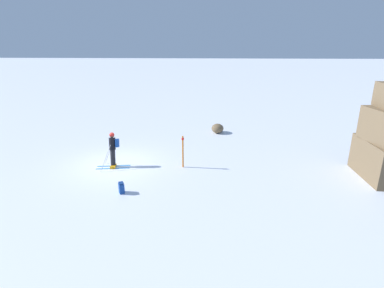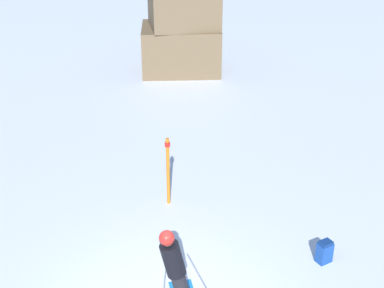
{
  "view_description": "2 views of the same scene",
  "coord_description": "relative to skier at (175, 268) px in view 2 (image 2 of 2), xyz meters",
  "views": [
    {
      "loc": [
        15.03,
        5.3,
        6.22
      ],
      "look_at": [
        -0.97,
        4.16,
        0.97
      ],
      "focal_mm": 28.0,
      "sensor_mm": 36.0,
      "label": 1
    },
    {
      "loc": [
        0.11,
        -7.39,
        7.06
      ],
      "look_at": [
        0.69,
        3.69,
        1.62
      ],
      "focal_mm": 50.0,
      "sensor_mm": 36.0,
      "label": 2
    }
  ],
  "objects": [
    {
      "name": "spare_backpack",
      "position": [
        3.08,
        1.33,
        -0.8
      ],
      "size": [
        0.37,
        0.33,
        0.5
      ],
      "rotation": [
        0.0,
        0.0,
        3.62
      ],
      "color": "#194293",
      "rests_on": "ground"
    },
    {
      "name": "rock_pillar",
      "position": [
        0.58,
        14.06,
        1.17
      ],
      "size": [
        3.14,
        2.76,
        5.28
      ],
      "color": "brown",
      "rests_on": "ground"
    },
    {
      "name": "trail_marker",
      "position": [
        -0.09,
        3.76,
        -0.08
      ],
      "size": [
        0.13,
        0.13,
        1.75
      ],
      "color": "orange",
      "rests_on": "ground"
    },
    {
      "name": "skier",
      "position": [
        0.0,
        0.0,
        0.0
      ],
      "size": [
        1.27,
        1.81,
        1.88
      ],
      "rotation": [
        0.0,
        0.0,
        0.15
      ],
      "color": "#1E7AC6",
      "rests_on": "ground"
    }
  ]
}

